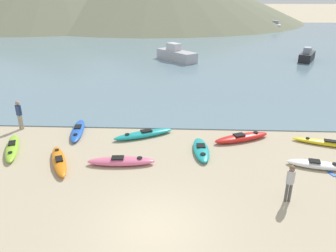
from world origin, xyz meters
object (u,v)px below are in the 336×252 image
kayak_on_sand_3 (242,137)px  kayak_on_sand_6 (59,161)px  moored_boat_2 (133,32)px  kayak_on_sand_0 (201,150)px  kayak_on_sand_1 (78,130)px  moored_boat_0 (307,56)px  moored_boat_1 (176,55)px  person_near_waterline (19,113)px  kayak_on_sand_2 (317,165)px  moored_boat_3 (275,26)px  person_near_foreground (290,181)px  kayak_on_sand_5 (121,161)px  kayak_on_sand_7 (327,143)px  kayak_on_sand_8 (144,134)px  kayak_on_sand_4 (12,148)px

kayak_on_sand_3 → kayak_on_sand_6: bearing=-161.2°
moored_boat_2 → kayak_on_sand_0: bearing=-77.5°
kayak_on_sand_1 → moored_boat_0: 29.77m
kayak_on_sand_1 → moored_boat_1: size_ratio=0.64×
person_near_waterline → moored_boat_1: moored_boat_1 is taller
kayak_on_sand_2 → moored_boat_3: size_ratio=0.71×
kayak_on_sand_6 → moored_boat_3: 63.77m
person_near_foreground → moored_boat_1: moored_boat_1 is taller
kayak_on_sand_5 → kayak_on_sand_7: 10.97m
kayak_on_sand_2 → kayak_on_sand_5: (-9.24, -0.16, 0.03)m
moored_boat_2 → moored_boat_3: 30.28m
kayak_on_sand_7 → moored_boat_2: size_ratio=0.63×
person_near_waterline → moored_boat_3: moored_boat_3 is taller
kayak_on_sand_3 → moored_boat_3: bearing=74.2°
person_near_foreground → moored_boat_0: moored_boat_0 is taller
kayak_on_sand_8 → moored_boat_1: (1.33, 21.60, 0.57)m
kayak_on_sand_2 → moored_boat_1: size_ratio=0.54×
kayak_on_sand_3 → moored_boat_1: (-4.15, 21.83, 0.56)m
kayak_on_sand_2 → moored_boat_2: (-15.65, 47.65, 0.45)m
kayak_on_sand_6 → person_near_waterline: (-3.78, 4.11, 0.83)m
kayak_on_sand_0 → moored_boat_0: bearing=60.7°
kayak_on_sand_0 → kayak_on_sand_3: size_ratio=0.83×
person_near_waterline → kayak_on_sand_7: bearing=-4.5°
kayak_on_sand_5 → person_near_waterline: person_near_waterline is taller
kayak_on_sand_8 → moored_boat_2: moored_boat_2 is taller
moored_boat_1 → kayak_on_sand_3: bearing=-79.2°
kayak_on_sand_7 → moored_boat_0: moored_boat_0 is taller
person_near_waterline → moored_boat_0: person_near_waterline is taller
moored_boat_1 → moored_boat_3: size_ratio=1.33×
kayak_on_sand_7 → kayak_on_sand_8: size_ratio=1.02×
kayak_on_sand_4 → moored_boat_1: bearing=71.5°
moored_boat_0 → person_near_foreground: bearing=-110.0°
kayak_on_sand_5 → person_near_foreground: bearing=-20.2°
kayak_on_sand_1 → kayak_on_sand_3: kayak_on_sand_3 is taller
kayak_on_sand_3 → kayak_on_sand_6: kayak_on_sand_3 is taller
kayak_on_sand_3 → moored_boat_0: 24.86m
kayak_on_sand_3 → kayak_on_sand_7: (4.48, -0.37, -0.05)m
kayak_on_sand_2 → person_near_waterline: 16.47m
moored_boat_0 → moored_boat_1: size_ratio=0.76×
kayak_on_sand_2 → person_near_waterline: (-15.99, 3.86, 0.86)m
kayak_on_sand_3 → kayak_on_sand_5: bearing=-154.0°
kayak_on_sand_8 → moored_boat_1: size_ratio=0.65×
kayak_on_sand_8 → kayak_on_sand_0: bearing=-29.3°
kayak_on_sand_5 → kayak_on_sand_6: kayak_on_sand_5 is taller
kayak_on_sand_1 → person_near_foreground: person_near_foreground is taller
kayak_on_sand_5 → moored_boat_2: (-6.41, 47.80, 0.42)m
kayak_on_sand_8 → kayak_on_sand_6: bearing=-137.7°
person_near_waterline → moored_boat_0: size_ratio=0.44×
kayak_on_sand_1 → kayak_on_sand_7: bearing=-4.1°
kayak_on_sand_8 → moored_boat_3: 59.30m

